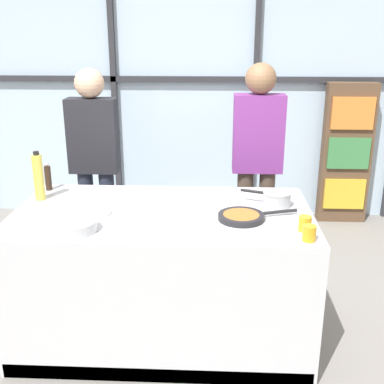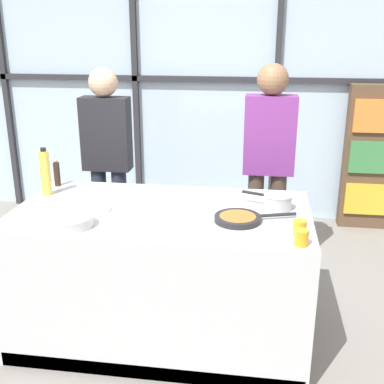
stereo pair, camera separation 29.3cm
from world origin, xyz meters
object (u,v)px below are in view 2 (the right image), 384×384
Objects in this scene: oil_bottle at (45,173)px; pepper_grinder at (57,173)px; spectator_center_left at (269,156)px; spectator_far_left at (107,154)px; juice_glass_far at (300,228)px; white_plate at (93,209)px; frying_pan at (239,218)px; juice_glass_near at (302,238)px; saucepan at (277,201)px; mixing_bowl at (71,221)px.

oil_bottle is 0.22m from pepper_grinder.
spectator_center_left reaches higher than pepper_grinder.
juice_glass_far is at bearing 139.61° from spectator_far_left.
white_plate is 1.11× the size of pepper_grinder.
juice_glass_near is at bearing -40.23° from frying_pan.
frying_pan is at bearing -133.88° from saucepan.
spectator_far_left is 8.42× the size of pepper_grinder.
spectator_far_left is 0.68m from pepper_grinder.
saucepan is (1.45, -0.93, -0.03)m from spectator_far_left.
juice_glass_near is at bearing -90.00° from juice_glass_far.
oil_bottle reaches higher than juice_glass_near.
juice_glass_near is at bearing -25.01° from pepper_grinder.
frying_pan is at bearing 12.76° from mixing_bowl.
spectator_center_left is (1.40, 0.00, 0.03)m from spectator_far_left.
spectator_far_left is 1.69m from frying_pan.
white_plate is (-0.96, 0.05, -0.01)m from frying_pan.
pepper_grinder is at bearing 170.68° from saucepan.
saucepan is 1.63m from oil_bottle.
spectator_center_left is at bearing 22.61° from pepper_grinder.
spectator_center_left is at bearing 97.34° from juice_glass_far.
juice_glass_near is (0.36, -0.30, 0.03)m from frying_pan.
pepper_grinder is at bearing 158.86° from juice_glass_far.
saucepan is 0.97× the size of oil_bottle.
white_plate is at bearing 176.85° from frying_pan.
spectator_center_left is at bearing -180.00° from spectator_far_left.
juice_glass_near is at bearing -77.88° from saucepan.
oil_bottle is (-1.57, -0.87, 0.05)m from spectator_center_left.
saucepan is at bearing 20.98° from mixing_bowl.
pepper_grinder reaches higher than juice_glass_far.
juice_glass_far is (0.17, -1.34, -0.07)m from spectator_center_left.
saucepan is (0.05, -0.93, -0.06)m from spectator_center_left.
juice_glass_far is (1.74, -0.47, -0.12)m from oil_bottle.
spectator_center_left is 7.82× the size of white_plate.
mixing_bowl is (0.22, -1.40, -0.05)m from spectator_far_left.
white_plate is 1.33m from juice_glass_far.
spectator_center_left reaches higher than saucepan.
mixing_bowl is (-1.00, -0.23, 0.02)m from frying_pan.
juice_glass_near is (1.74, -0.61, -0.12)m from oil_bottle.
juice_glass_near reaches higher than frying_pan.
mixing_bowl is 0.67m from oil_bottle.
spectator_far_left reaches higher than white_plate.
saucepan is 0.43m from juice_glass_far.
spectator_center_left is 1.84m from mixing_bowl.
frying_pan is at bearing -12.51° from oil_bottle.
juice_glass_near is 0.14m from juice_glass_far.
frying_pan is at bearing 81.09° from spectator_center_left.
juice_glass_far is at bearing -73.93° from saucepan.
mixing_bowl is 0.78× the size of oil_bottle.
oil_bottle reaches higher than white_plate.
spectator_far_left is at bearing 74.53° from pepper_grinder.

